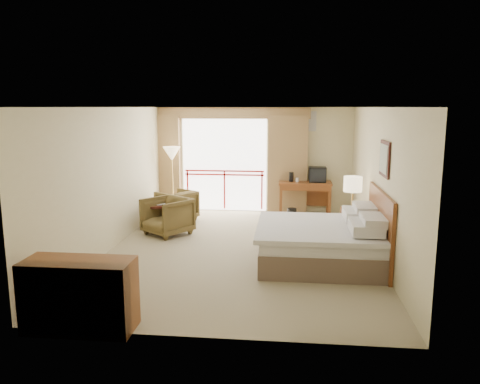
# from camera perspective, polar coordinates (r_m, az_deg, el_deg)

# --- Properties ---
(floor) EXTENTS (7.00, 7.00, 0.00)m
(floor) POSITION_cam_1_polar(r_m,az_deg,el_deg) (9.05, 0.13, -7.06)
(floor) COLOR gray
(floor) RESTS_ON ground
(ceiling) EXTENTS (7.00, 7.00, 0.00)m
(ceiling) POSITION_cam_1_polar(r_m,az_deg,el_deg) (8.63, 0.14, 10.31)
(ceiling) COLOR white
(ceiling) RESTS_ON wall_back
(wall_back) EXTENTS (5.00, 0.00, 5.00)m
(wall_back) POSITION_cam_1_polar(r_m,az_deg,el_deg) (12.19, 1.83, 3.95)
(wall_back) COLOR beige
(wall_back) RESTS_ON ground
(wall_front) EXTENTS (5.00, 0.00, 5.00)m
(wall_front) POSITION_cam_1_polar(r_m,az_deg,el_deg) (5.34, -3.74, -4.38)
(wall_front) COLOR beige
(wall_front) RESTS_ON ground
(wall_left) EXTENTS (0.00, 7.00, 7.00)m
(wall_left) POSITION_cam_1_polar(r_m,az_deg,el_deg) (9.33, -15.33, 1.62)
(wall_left) COLOR beige
(wall_left) RESTS_ON ground
(wall_right) EXTENTS (0.00, 7.00, 7.00)m
(wall_right) POSITION_cam_1_polar(r_m,az_deg,el_deg) (8.84, 16.48, 1.10)
(wall_right) COLOR beige
(wall_right) RESTS_ON ground
(balcony_door) EXTENTS (2.40, 0.00, 2.40)m
(balcony_door) POSITION_cam_1_polar(r_m,az_deg,el_deg) (12.28, -1.91, 3.29)
(balcony_door) COLOR white
(balcony_door) RESTS_ON wall_back
(balcony_railing) EXTENTS (2.09, 0.03, 1.02)m
(balcony_railing) POSITION_cam_1_polar(r_m,az_deg,el_deg) (12.31, -1.91, 1.49)
(balcony_railing) COLOR #AC140E
(balcony_railing) RESTS_ON wall_back
(curtain_left) EXTENTS (1.00, 0.26, 2.50)m
(curtain_left) POSITION_cam_1_polar(r_m,az_deg,el_deg) (12.48, -9.53, 3.50)
(curtain_left) COLOR olive
(curtain_left) RESTS_ON wall_back
(curtain_right) EXTENTS (1.00, 0.26, 2.50)m
(curtain_right) POSITION_cam_1_polar(r_m,az_deg,el_deg) (12.02, 5.83, 3.33)
(curtain_right) COLOR olive
(curtain_right) RESTS_ON wall_back
(valance) EXTENTS (4.40, 0.22, 0.28)m
(valance) POSITION_cam_1_polar(r_m,az_deg,el_deg) (12.09, -2.02, 9.60)
(valance) COLOR olive
(valance) RESTS_ON wall_back
(hvac_vent) EXTENTS (0.50, 0.04, 0.50)m
(hvac_vent) POSITION_cam_1_polar(r_m,az_deg,el_deg) (12.07, 8.09, 8.55)
(hvac_vent) COLOR silver
(hvac_vent) RESTS_ON wall_back
(bed) EXTENTS (2.13, 2.06, 0.97)m
(bed) POSITION_cam_1_polar(r_m,az_deg,el_deg) (8.34, 10.04, -6.03)
(bed) COLOR brown
(bed) RESTS_ON floor
(headboard) EXTENTS (0.06, 2.10, 1.30)m
(headboard) POSITION_cam_1_polar(r_m,az_deg,el_deg) (8.40, 16.69, -4.27)
(headboard) COLOR brown
(headboard) RESTS_ON wall_right
(framed_art) EXTENTS (0.04, 0.72, 0.60)m
(framed_art) POSITION_cam_1_polar(r_m,az_deg,el_deg) (8.19, 17.20, 3.88)
(framed_art) COLOR black
(framed_art) RESTS_ON wall_right
(nightstand) EXTENTS (0.49, 0.57, 0.65)m
(nightstand) POSITION_cam_1_polar(r_m,az_deg,el_deg) (9.81, 13.43, -3.99)
(nightstand) COLOR brown
(nightstand) RESTS_ON floor
(table_lamp) EXTENTS (0.37, 0.37, 0.65)m
(table_lamp) POSITION_cam_1_polar(r_m,az_deg,el_deg) (9.69, 13.60, 0.87)
(table_lamp) COLOR tan
(table_lamp) RESTS_ON nightstand
(phone) EXTENTS (0.18, 0.14, 0.07)m
(phone) POSITION_cam_1_polar(r_m,az_deg,el_deg) (9.58, 13.33, -2.10)
(phone) COLOR black
(phone) RESTS_ON nightstand
(desk) EXTENTS (1.31, 0.63, 0.85)m
(desk) POSITION_cam_1_polar(r_m,az_deg,el_deg) (11.93, 7.92, 0.39)
(desk) COLOR brown
(desk) RESTS_ON floor
(tv) EXTENTS (0.42, 0.34, 0.38)m
(tv) POSITION_cam_1_polar(r_m,az_deg,el_deg) (11.82, 9.43, 2.10)
(tv) COLOR black
(tv) RESTS_ON desk
(coffee_maker) EXTENTS (0.15, 0.15, 0.24)m
(coffee_maker) POSITION_cam_1_polar(r_m,az_deg,el_deg) (11.82, 6.27, 1.84)
(coffee_maker) COLOR black
(coffee_maker) RESTS_ON desk
(cup) EXTENTS (0.08, 0.08, 0.11)m
(cup) POSITION_cam_1_polar(r_m,az_deg,el_deg) (11.78, 6.99, 1.46)
(cup) COLOR white
(cup) RESTS_ON desk
(wastebasket) EXTENTS (0.28, 0.28, 0.28)m
(wastebasket) POSITION_cam_1_polar(r_m,az_deg,el_deg) (11.43, 6.34, -2.68)
(wastebasket) COLOR black
(wastebasket) RESTS_ON floor
(armchair_far) EXTENTS (1.11, 1.10, 0.73)m
(armchair_far) POSITION_cam_1_polar(r_m,az_deg,el_deg) (11.47, -7.69, -3.40)
(armchair_far) COLOR #4D3E21
(armchair_far) RESTS_ON floor
(armchair_near) EXTENTS (1.21, 1.22, 0.80)m
(armchair_near) POSITION_cam_1_polar(r_m,az_deg,el_deg) (10.23, -8.80, -5.11)
(armchair_near) COLOR #4D3E21
(armchair_near) RESTS_ON floor
(side_table) EXTENTS (0.53, 0.53, 0.57)m
(side_table) POSITION_cam_1_polar(r_m,az_deg,el_deg) (10.52, -9.96, -2.52)
(side_table) COLOR black
(side_table) RESTS_ON floor
(book) EXTENTS (0.17, 0.23, 0.02)m
(book) POSITION_cam_1_polar(r_m,az_deg,el_deg) (10.48, -10.00, -1.52)
(book) COLOR white
(book) RESTS_ON side_table
(floor_lamp) EXTENTS (0.44, 0.44, 1.72)m
(floor_lamp) POSITION_cam_1_polar(r_m,az_deg,el_deg) (11.95, -8.31, 4.34)
(floor_lamp) COLOR tan
(floor_lamp) RESTS_ON floor
(dresser) EXTENTS (1.33, 0.57, 0.89)m
(dresser) POSITION_cam_1_polar(r_m,az_deg,el_deg) (6.15, -19.00, -11.82)
(dresser) COLOR brown
(dresser) RESTS_ON floor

